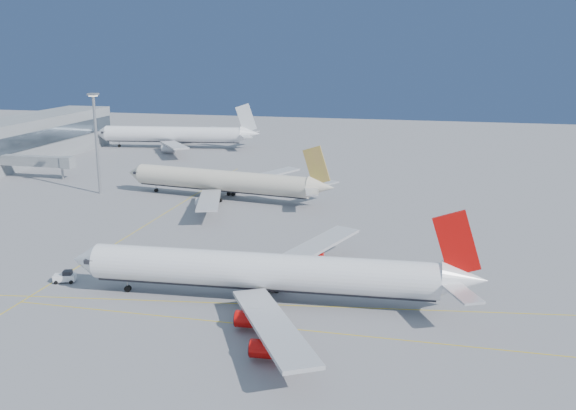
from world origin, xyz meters
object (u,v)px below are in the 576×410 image
Objects in this scene: pushback_tug at (65,277)px; light_mast at (96,135)px; airliner_third at (177,135)px; airliner_virgin at (270,272)px; airliner_etihad at (226,181)px.

light_mast is (-27.80, 62.11, 14.94)m from pushback_tug.
airliner_third is 144.30m from pushback_tug.
airliner_virgin is 1.11× the size of airliner_etihad.
airliner_virgin is 90.17m from light_mast.
airliner_etihad is 88.01m from airliner_third.
airliner_etihad is 15.02× the size of pushback_tug.
light_mast is at bearing 96.98° from pushback_tug.
airliner_etihad is 64.21m from pushback_tug.
pushback_tug is (-36.24, 0.41, -3.98)m from airliner_virgin.
airliner_third reaches higher than pushback_tug.
airliner_etihad is (-28.68, 64.06, -0.16)m from airliner_virgin.
airliner_etihad is at bearing 2.48° from light_mast.
light_mast reaches higher than airliner_virgin.
light_mast is at bearing -90.07° from airliner_third.
airliner_etihad is 0.91× the size of airliner_third.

